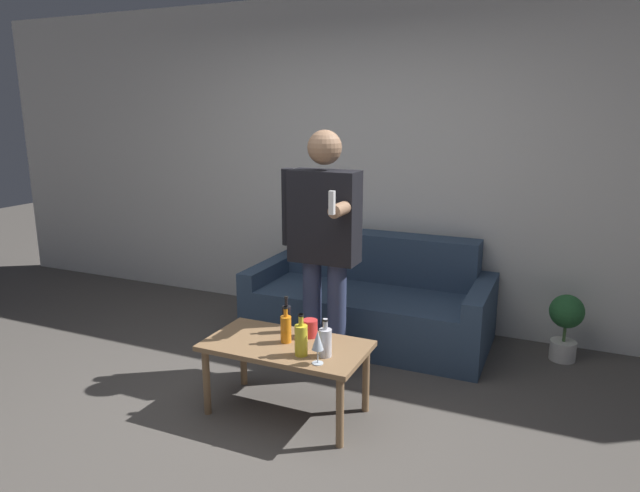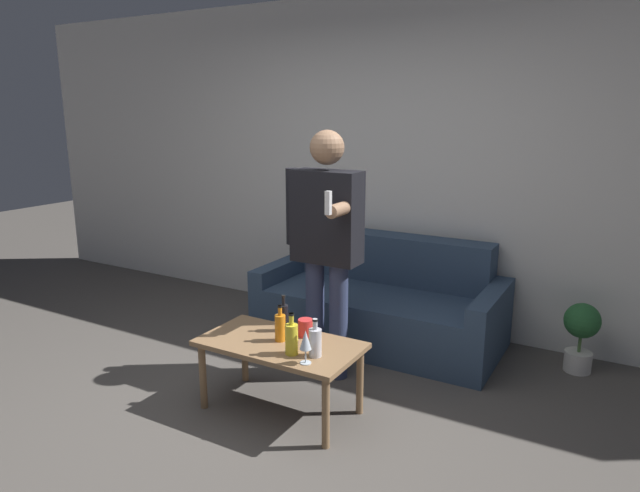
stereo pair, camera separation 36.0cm
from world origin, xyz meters
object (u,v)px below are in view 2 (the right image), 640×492
coffee_table (280,351)px  bottle_orange (315,342)px  person_standing_front (326,237)px  couch (381,304)px

coffee_table → bottle_orange: bearing=-13.2°
coffee_table → person_standing_front: person_standing_front is taller
couch → bottle_orange: bearing=-81.2°
bottle_orange → person_standing_front: (-0.29, 0.64, 0.44)m
couch → coffee_table: (-0.06, -1.34, 0.11)m
couch → coffee_table: couch is taller
coffee_table → bottle_orange: 0.32m
bottle_orange → person_standing_front: person_standing_front is taller
bottle_orange → coffee_table: bearing=166.8°
bottle_orange → person_standing_front: 0.83m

